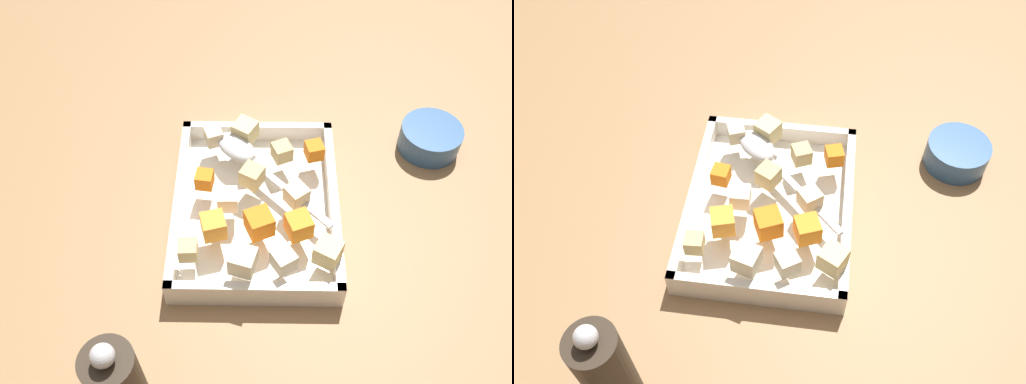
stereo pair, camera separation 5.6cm
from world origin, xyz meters
TOP-DOWN VIEW (x-y plane):
  - ground_plane at (0.00, 0.00)m, footprint 4.00×4.00m
  - baking_dish at (-0.01, -0.01)m, footprint 0.29×0.23m
  - carrot_chunk_mid_right at (-0.06, -0.01)m, footprint 0.04×0.04m
  - carrot_chunk_corner_ne at (0.07, -0.09)m, footprint 0.03×0.03m
  - carrot_chunk_front_center at (0.01, 0.07)m, footprint 0.03×0.03m
  - carrot_chunk_near_left at (-0.07, -0.06)m, footprint 0.04×0.04m
  - carrot_chunk_heap_side at (-0.07, 0.05)m, footprint 0.04×0.04m
  - potato_chunk_near_spoon at (-0.12, 0.01)m, footprint 0.04×0.04m
  - potato_chunk_back_center at (0.02, 0.00)m, footprint 0.04×0.04m
  - potato_chunk_corner_sw at (-0.11, -0.10)m, footprint 0.04×0.04m
  - potato_chunk_under_handle at (0.07, -0.04)m, footprint 0.03×0.03m
  - potato_chunk_center at (0.10, 0.06)m, footprint 0.03×0.03m
  - potato_chunk_mid_left at (-0.10, 0.08)m, footprint 0.03×0.03m
  - potato_chunk_near_right at (-0.01, -0.06)m, footprint 0.04×0.04m
  - potato_chunk_rim_edge at (0.11, 0.01)m, footprint 0.04×0.04m
  - parsnip_chunk_corner_nw at (-0.02, 0.03)m, footprint 0.03×0.03m
  - parsnip_chunk_corner_se at (-0.12, -0.04)m, footprint 0.04×0.04m
  - serving_spoon at (0.07, 0.02)m, footprint 0.18×0.18m
  - small_prep_bowl at (0.13, -0.28)m, footprint 0.10×0.10m

SIDE VIEW (x-z plane):
  - ground_plane at x=0.00m, z-range 0.00..0.00m
  - baking_dish at x=-0.01m, z-range -0.01..0.04m
  - small_prep_bowl at x=0.13m, z-range 0.00..0.04m
  - serving_spoon at x=0.07m, z-range 0.04..0.06m
  - carrot_chunk_front_center at x=0.01m, z-range 0.04..0.07m
  - potato_chunk_mid_left at x=-0.10m, z-range 0.04..0.07m
  - potato_chunk_center at x=0.10m, z-range 0.04..0.07m
  - carrot_chunk_corner_ne at x=0.07m, z-range 0.04..0.07m
  - potato_chunk_under_handle at x=0.07m, z-range 0.04..0.07m
  - parsnip_chunk_corner_se at x=-0.12m, z-range 0.04..0.07m
  - parsnip_chunk_corner_nw at x=-0.02m, z-range 0.04..0.07m
  - potato_chunk_near_right at x=-0.01m, z-range 0.04..0.07m
  - potato_chunk_back_center at x=0.02m, z-range 0.04..0.07m
  - carrot_chunk_heap_side at x=-0.07m, z-range 0.04..0.08m
  - carrot_chunk_near_left at x=-0.07m, z-range 0.04..0.08m
  - potato_chunk_rim_edge at x=0.11m, z-range 0.04..0.08m
  - potato_chunk_corner_sw at x=-0.11m, z-range 0.04..0.08m
  - potato_chunk_near_spoon at x=-0.12m, z-range 0.04..0.08m
  - carrot_chunk_mid_right at x=-0.06m, z-range 0.04..0.08m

